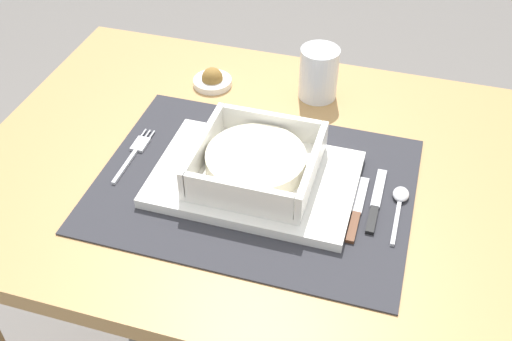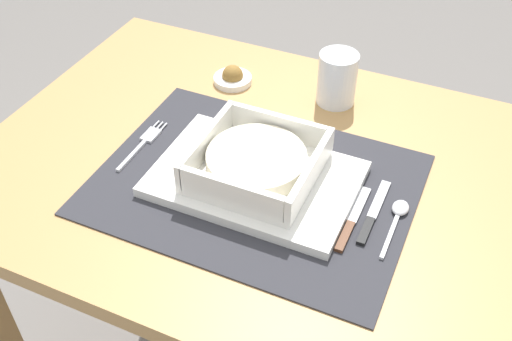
% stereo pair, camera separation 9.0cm
% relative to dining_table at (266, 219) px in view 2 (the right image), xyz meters
% --- Properties ---
extents(dining_table, '(0.92, 0.66, 0.76)m').
position_rel_dining_table_xyz_m(dining_table, '(0.00, 0.00, 0.00)').
color(dining_table, '#B2844C').
rests_on(dining_table, ground).
extents(placemat, '(0.47, 0.35, 0.00)m').
position_rel_dining_table_xyz_m(placemat, '(0.00, -0.05, 0.12)').
color(placemat, '#2D2D33').
rests_on(placemat, dining_table).
extents(serving_plate, '(0.30, 0.20, 0.02)m').
position_rel_dining_table_xyz_m(serving_plate, '(-0.00, -0.05, 0.13)').
color(serving_plate, white).
rests_on(serving_plate, placemat).
extents(porridge_bowl, '(0.18, 0.18, 0.05)m').
position_rel_dining_table_xyz_m(porridge_bowl, '(0.00, -0.04, 0.16)').
color(porridge_bowl, white).
rests_on(porridge_bowl, serving_plate).
extents(fork, '(0.02, 0.14, 0.00)m').
position_rel_dining_table_xyz_m(fork, '(-0.20, -0.03, 0.13)').
color(fork, silver).
rests_on(fork, placemat).
extents(spoon, '(0.02, 0.12, 0.01)m').
position_rel_dining_table_xyz_m(spoon, '(0.22, -0.03, 0.13)').
color(spoon, silver).
rests_on(spoon, placemat).
extents(butter_knife, '(0.01, 0.14, 0.01)m').
position_rel_dining_table_xyz_m(butter_knife, '(0.18, -0.04, 0.13)').
color(butter_knife, black).
rests_on(butter_knife, placemat).
extents(bread_knife, '(0.01, 0.14, 0.01)m').
position_rel_dining_table_xyz_m(bread_knife, '(0.16, -0.07, 0.13)').
color(bread_knife, '#59331E').
rests_on(bread_knife, placemat).
extents(drinking_glass, '(0.07, 0.07, 0.09)m').
position_rel_dining_table_xyz_m(drinking_glass, '(0.04, 0.21, 0.16)').
color(drinking_glass, white).
rests_on(drinking_glass, dining_table).
extents(condiment_saucer, '(0.07, 0.07, 0.04)m').
position_rel_dining_table_xyz_m(condiment_saucer, '(-0.15, 0.19, 0.13)').
color(condiment_saucer, white).
rests_on(condiment_saucer, dining_table).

